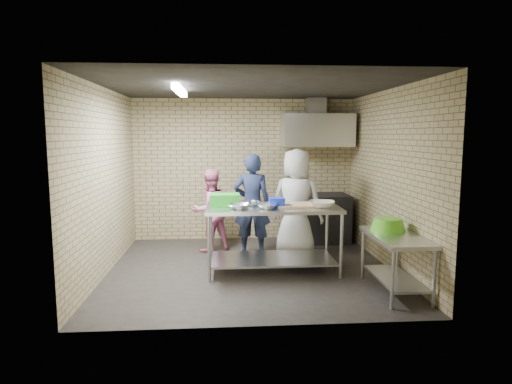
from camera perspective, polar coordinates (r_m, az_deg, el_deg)
floor at (r=6.72m, az=-0.74°, el=-10.01°), size 4.20×4.20×0.00m
ceiling at (r=6.44m, az=-0.78°, el=13.55°), size 4.20×4.20×0.00m
back_wall at (r=8.43m, az=-1.58°, el=2.92°), size 4.20×0.06×2.70m
front_wall at (r=4.46m, az=0.80°, el=-1.12°), size 4.20×0.06×2.70m
left_wall at (r=6.65m, az=-19.12°, el=1.30°), size 0.06×4.00×2.70m
right_wall at (r=6.89m, az=16.95°, el=1.59°), size 0.06×4.00×2.70m
prep_table at (r=6.53m, az=2.16°, el=-6.09°), size 1.95×0.97×0.97m
side_counter at (r=5.96m, az=17.71°, el=-8.88°), size 0.60×1.20×0.75m
stove at (r=8.38m, az=7.83°, el=-3.39°), size 1.20×0.70×0.90m
range_hood at (r=8.28m, az=7.97°, el=7.97°), size 1.30×0.60×0.60m
hood_duct at (r=8.44m, az=7.80°, el=11.02°), size 0.35×0.30×0.30m
wall_shelf at (r=8.53m, az=9.66°, el=6.71°), size 0.80×0.20×0.04m
fluorescent_fixture at (r=6.46m, az=-9.90°, el=12.90°), size 0.10×1.25×0.08m
green_crate at (r=6.50m, az=-4.08°, el=-1.01°), size 0.43×0.32×0.17m
blue_tub at (r=6.33m, az=2.73°, el=-1.38°), size 0.22×0.22×0.14m
cutting_board at (r=6.46m, az=5.29°, el=-1.71°), size 0.60×0.45×0.03m
mixing_bowl_a at (r=6.19m, az=-2.22°, el=-1.88°), size 0.35×0.35×0.07m
mixing_bowl_b at (r=6.45m, az=-0.52°, el=-1.51°), size 0.27×0.27×0.07m
mixing_bowl_c at (r=6.20m, az=1.49°, el=-1.89°), size 0.32×0.32×0.07m
ceramic_bowl at (r=6.39m, az=8.58°, el=-1.58°), size 0.43×0.43×0.09m
green_basin at (r=6.07m, az=16.83°, el=-4.08°), size 0.46×0.46×0.17m
bottle_red at (r=8.48m, az=8.02°, el=7.48°), size 0.07×0.07×0.18m
bottle_green at (r=8.57m, az=10.65°, el=7.32°), size 0.06×0.06×0.15m
man_navy at (r=7.34m, az=-0.52°, el=-1.63°), size 0.68×0.50×1.71m
woman_pink at (r=7.63m, az=-6.05°, el=-2.39°), size 0.88×0.83×1.43m
woman_white at (r=7.27m, az=5.28°, el=-1.44°), size 1.04×0.90×1.79m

